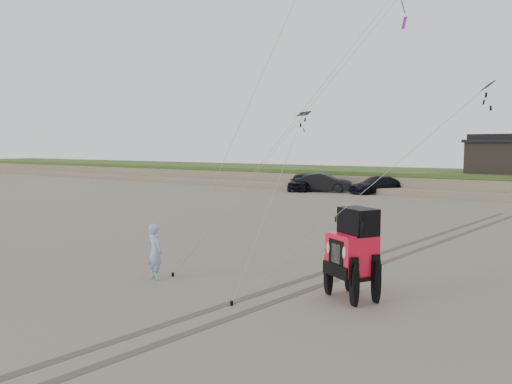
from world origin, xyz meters
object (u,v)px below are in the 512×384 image
truck_b (324,183)px  jeep (352,263)px  cabin (508,155)px  truck_a (302,182)px  truck_c (376,185)px  man (155,251)px

truck_b → jeep: size_ratio=0.94×
cabin → truck_a: 17.62m
truck_a → jeep: size_ratio=0.90×
truck_c → jeep: size_ratio=0.95×
cabin → truck_c: 11.36m
truck_b → jeep: 31.23m
truck_a → truck_c: size_ratio=0.94×
truck_c → jeep: bearing=-39.7°
truck_c → man: 30.56m
truck_a → truck_b: 2.21m
cabin → truck_a: bearing=-155.2°
truck_a → jeep: jeep is taller
truck_a → jeep: bearing=-75.7°
cabin → jeep: bearing=-88.5°
truck_a → man: man is taller
truck_a → truck_b: size_ratio=0.95×
cabin → jeep: 35.01m
truck_a → truck_c: bearing=-7.2°
cabin → jeep: cabin is taller
cabin → jeep: (0.91, -34.92, -2.26)m
jeep → man: jeep is taller
truck_c → jeep: (10.12, -28.75, 0.25)m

